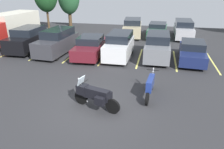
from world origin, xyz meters
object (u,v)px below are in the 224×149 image
at_px(motorcycle_touring, 95,95).
at_px(car_white, 119,46).
at_px(car_black, 28,39).
at_px(car_far_silver, 183,29).
at_px(motorcycle_second, 150,85).
at_px(box_truck, 9,28).
at_px(car_navy, 192,52).
at_px(car_charcoal, 57,42).
at_px(car_far_champagne, 132,28).
at_px(car_grey, 157,46).
at_px(car_maroon, 90,47).
at_px(car_far_green, 157,30).

distance_m(motorcycle_touring, car_white, 7.56).
bearing_deg(car_black, car_far_silver, 29.96).
bearing_deg(motorcycle_second, box_truck, 149.00).
bearing_deg(car_navy, car_far_silver, 89.71).
height_order(car_black, car_white, car_black).
height_order(car_white, car_far_silver, car_white).
distance_m(car_charcoal, car_navy, 10.44).
distance_m(car_white, car_far_champagne, 7.78).
distance_m(car_black, car_grey, 10.75).
bearing_deg(car_maroon, car_far_silver, 46.74).
bearing_deg(car_far_silver, car_far_green, -176.22).
xyz_separation_m(car_charcoal, car_far_silver, (10.47, 8.03, -0.06)).
height_order(motorcycle_second, car_navy, car_navy).
distance_m(car_far_green, car_far_silver, 2.67).
distance_m(car_grey, car_far_green, 7.50).
height_order(car_charcoal, car_far_champagne, car_charcoal).
relative_size(motorcycle_touring, car_black, 0.51).
relative_size(car_black, car_maroon, 0.94).
height_order(motorcycle_second, box_truck, box_truck).
bearing_deg(motorcycle_second, car_grey, 88.09).
height_order(car_charcoal, car_grey, car_charcoal).
distance_m(car_far_silver, box_truck, 17.27).
height_order(car_black, car_maroon, car_black).
bearing_deg(car_black, box_truck, 148.76).
distance_m(motorcycle_second, car_far_green, 13.80).
bearing_deg(car_far_champagne, motorcycle_touring, -89.35).
bearing_deg(motorcycle_second, car_far_green, 89.64).
relative_size(car_grey, car_far_silver, 0.92).
height_order(motorcycle_touring, car_far_champagne, car_far_champagne).
distance_m(motorcycle_second, box_truck, 15.75).
xyz_separation_m(car_black, car_navy, (13.25, -0.14, -0.24)).
distance_m(car_white, car_far_green, 8.34).
relative_size(car_navy, box_truck, 0.65).
height_order(car_maroon, box_truck, box_truck).
bearing_deg(motorcycle_second, car_far_silver, 78.86).
bearing_deg(motorcycle_touring, car_black, 135.64).
bearing_deg(motorcycle_touring, car_maroon, 108.45).
bearing_deg(motorcycle_touring, car_charcoal, 125.04).
distance_m(car_navy, car_far_silver, 7.80).
height_order(car_grey, box_truck, box_truck).
bearing_deg(car_maroon, motorcycle_second, -50.01).
bearing_deg(motorcycle_second, car_far_champagne, 100.66).
bearing_deg(car_black, car_far_green, 35.16).
bearing_deg(car_far_champagne, car_white, -90.33).
bearing_deg(box_truck, motorcycle_second, -31.00).
relative_size(motorcycle_touring, car_charcoal, 0.48).
bearing_deg(car_maroon, car_charcoal, 178.03).
bearing_deg(box_truck, car_maroon, -14.73).
relative_size(car_maroon, car_far_green, 0.98).
relative_size(car_maroon, car_far_champagne, 0.98).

